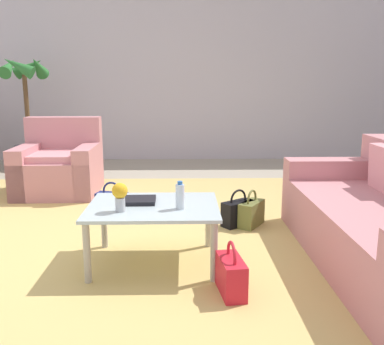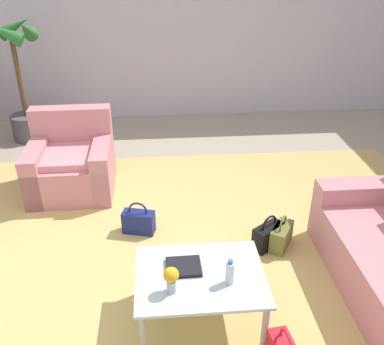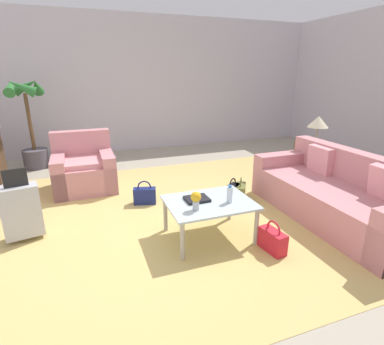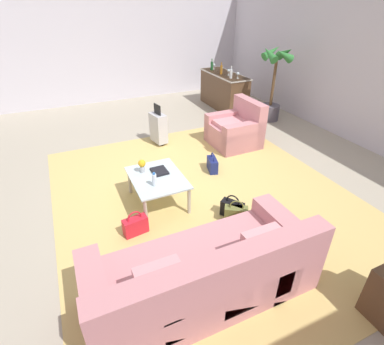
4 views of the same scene
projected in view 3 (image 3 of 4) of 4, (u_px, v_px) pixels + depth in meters
ground_plane at (165, 223)px, 3.83m from camera, size 12.00×12.00×0.00m
wall_back at (117, 85)px, 6.95m from camera, size 10.24×0.12×3.10m
area_rug at (202, 210)px, 4.20m from camera, size 5.20×4.40×0.01m
couch at (338, 196)px, 3.92m from camera, size 0.98×2.32×0.86m
armchair at (84, 170)px, 4.92m from camera, size 0.95×0.91×0.92m
coffee_table at (209, 206)px, 3.39m from camera, size 0.96×0.74×0.46m
water_bottle at (230, 195)px, 3.31m from camera, size 0.06×0.06×0.20m
coffee_table_book at (197, 199)px, 3.39m from camera, size 0.27×0.23×0.03m
flower_vase at (196, 199)px, 3.12m from camera, size 0.11×0.11×0.21m
side_table at (313, 159)px, 5.67m from camera, size 0.54×0.54×0.57m
table_lamp at (318, 122)px, 5.46m from camera, size 0.37×0.37×0.52m
suitcase_silver at (21, 211)px, 3.37m from camera, size 0.43×0.29×0.85m
handbag_black at (232, 193)px, 4.47m from camera, size 0.34×0.30×0.36m
handbag_red at (273, 240)px, 3.20m from camera, size 0.18×0.34×0.36m
handbag_olive at (240, 192)px, 4.50m from camera, size 0.29×0.34×0.36m
handbag_navy at (145, 195)px, 4.37m from camera, size 0.35×0.22×0.36m
potted_palm at (31, 126)px, 5.82m from camera, size 0.64×0.64×1.77m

